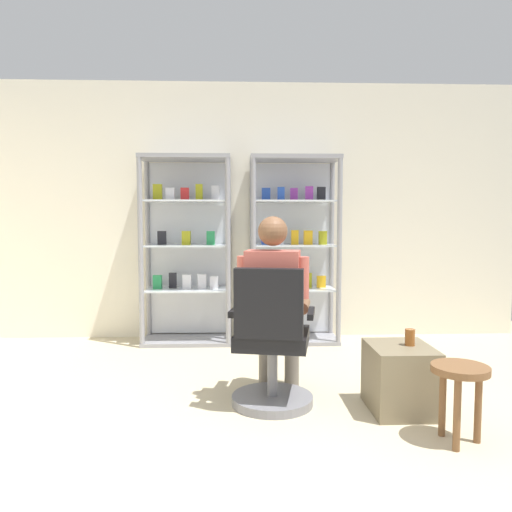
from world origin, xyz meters
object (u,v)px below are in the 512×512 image
at_px(storage_crate, 400,378).
at_px(wooden_stool, 460,382).
at_px(office_chair, 272,350).
at_px(display_cabinet_right, 293,248).
at_px(tea_glass, 410,337).
at_px(seated_shopkeeper, 275,299).
at_px(display_cabinet_left, 187,248).

relative_size(storage_crate, wooden_stool, 1.06).
bearing_deg(office_chair, display_cabinet_right, 78.99).
xyz_separation_m(display_cabinet_right, wooden_stool, (0.67, -2.42, -0.61)).
relative_size(storage_crate, tea_glass, 4.33).
xyz_separation_m(display_cabinet_right, office_chair, (-0.36, -1.84, -0.57)).
bearing_deg(storage_crate, seated_shopkeeper, 163.06).
xyz_separation_m(office_chair, wooden_stool, (1.02, -0.58, -0.04)).
height_order(tea_glass, wooden_stool, tea_glass).
bearing_deg(tea_glass, office_chair, 175.04).
height_order(display_cabinet_right, office_chair, display_cabinet_right).
distance_m(office_chair, seated_shopkeeper, 0.36).
relative_size(display_cabinet_left, wooden_stool, 4.24).
bearing_deg(tea_glass, display_cabinet_left, 130.70).
bearing_deg(wooden_stool, storage_crate, 109.85).
distance_m(display_cabinet_left, storage_crate, 2.61).
height_order(display_cabinet_right, seated_shopkeeper, display_cabinet_right).
bearing_deg(storage_crate, office_chair, 174.03).
relative_size(display_cabinet_left, tea_glass, 17.35).
relative_size(display_cabinet_right, seated_shopkeeper, 1.47).
relative_size(office_chair, seated_shopkeeper, 0.74).
bearing_deg(wooden_stool, display_cabinet_right, 105.39).
xyz_separation_m(storage_crate, wooden_stool, (0.18, -0.49, 0.14)).
distance_m(display_cabinet_right, seated_shopkeeper, 1.73).
height_order(storage_crate, tea_glass, tea_glass).
height_order(display_cabinet_left, office_chair, display_cabinet_left).
height_order(display_cabinet_left, storage_crate, display_cabinet_left).
relative_size(seated_shopkeeper, wooden_stool, 2.88).
relative_size(display_cabinet_right, wooden_stool, 4.24).
xyz_separation_m(display_cabinet_left, wooden_stool, (1.77, -2.42, -0.61)).
bearing_deg(wooden_stool, display_cabinet_left, 126.12).
bearing_deg(office_chair, seated_shopkeeper, 78.82).
xyz_separation_m(display_cabinet_left, storage_crate, (1.59, -1.93, -0.75)).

